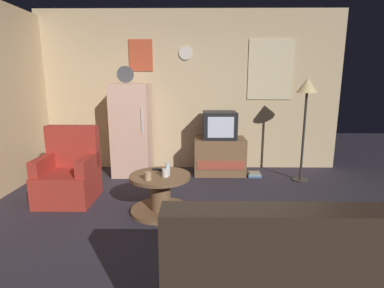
% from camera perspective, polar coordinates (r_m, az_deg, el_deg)
% --- Properties ---
extents(ground_plane, '(12.00, 12.00, 0.00)m').
position_cam_1_polar(ground_plane, '(3.28, -1.26, -16.29)').
color(ground_plane, '#2D2833').
extents(wall_with_art, '(5.20, 0.12, 2.71)m').
position_cam_1_polar(wall_with_art, '(5.34, -0.36, 9.90)').
color(wall_with_art, '#D1B284').
rests_on(wall_with_art, ground_plane).
extents(fridge, '(0.60, 0.62, 1.77)m').
position_cam_1_polar(fridge, '(5.08, -11.27, 2.71)').
color(fridge, beige).
rests_on(fridge, ground_plane).
extents(tv_stand, '(0.84, 0.53, 0.61)m').
position_cam_1_polar(tv_stand, '(5.10, 5.21, -2.24)').
color(tv_stand, brown).
rests_on(tv_stand, ground_plane).
extents(crt_tv, '(0.54, 0.51, 0.44)m').
position_cam_1_polar(crt_tv, '(5.00, 5.22, 3.59)').
color(crt_tv, black).
rests_on(crt_tv, tv_stand).
extents(standing_lamp, '(0.32, 0.32, 1.59)m').
position_cam_1_polar(standing_lamp, '(4.86, 20.86, 8.90)').
color(standing_lamp, '#332D28').
rests_on(standing_lamp, ground_plane).
extents(coffee_table, '(0.72, 0.72, 0.46)m').
position_cam_1_polar(coffee_table, '(3.66, -5.98, -9.27)').
color(coffee_table, brown).
rests_on(coffee_table, ground_plane).
extents(wine_glass, '(0.05, 0.05, 0.15)m').
position_cam_1_polar(wine_glass, '(3.54, -4.60, -4.75)').
color(wine_glass, silver).
rests_on(wine_glass, coffee_table).
extents(mug_ceramic_white, '(0.08, 0.08, 0.09)m').
position_cam_1_polar(mug_ceramic_white, '(3.50, -5.07, -5.47)').
color(mug_ceramic_white, silver).
rests_on(mug_ceramic_white, coffee_table).
extents(mug_ceramic_tan, '(0.08, 0.08, 0.09)m').
position_cam_1_polar(mug_ceramic_tan, '(3.41, -8.32, -6.02)').
color(mug_ceramic_tan, tan).
rests_on(mug_ceramic_tan, coffee_table).
extents(remote_control, '(0.16, 0.09, 0.02)m').
position_cam_1_polar(remote_control, '(3.76, -6.36, -4.82)').
color(remote_control, black).
rests_on(remote_control, coffee_table).
extents(armchair, '(0.68, 0.68, 0.96)m').
position_cam_1_polar(armchair, '(4.29, -22.22, -5.41)').
color(armchair, '#A52D23').
rests_on(armchair, ground_plane).
extents(couch, '(1.70, 0.80, 0.92)m').
position_cam_1_polar(couch, '(2.17, 20.34, -23.78)').
color(couch, '#38281E').
rests_on(couch, ground_plane).
extents(book_stack, '(0.21, 0.17, 0.08)m').
position_cam_1_polar(book_stack, '(5.07, 11.66, -5.67)').
color(book_stack, '#465984').
rests_on(book_stack, ground_plane).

